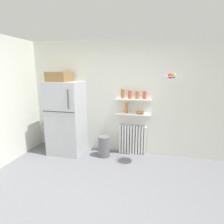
{
  "coord_description": "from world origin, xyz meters",
  "views": [
    {
      "loc": [
        0.75,
        -2.11,
        1.9
      ],
      "look_at": [
        -0.14,
        1.6,
        1.05
      ],
      "focal_mm": 29.38,
      "sensor_mm": 36.0,
      "label": 1
    }
  ],
  "objects_px": {
    "shelf_bowl": "(140,112)",
    "hanging_fruit_basket": "(172,76)",
    "vase": "(126,108)",
    "radiator": "(132,140)",
    "storage_jar_3": "(145,95)",
    "storage_jar_0": "(123,94)",
    "trash_bin": "(104,146)",
    "refrigerator": "(66,116)",
    "storage_jar_2": "(137,95)",
    "storage_jar_1": "(130,94)"
  },
  "relations": [
    {
      "from": "shelf_bowl",
      "to": "hanging_fruit_basket",
      "type": "distance_m",
      "value": 1.1
    },
    {
      "from": "vase",
      "to": "hanging_fruit_basket",
      "type": "distance_m",
      "value": 1.25
    },
    {
      "from": "radiator",
      "to": "storage_jar_3",
      "type": "distance_m",
      "value": 1.09
    },
    {
      "from": "storage_jar_0",
      "to": "trash_bin",
      "type": "relative_size",
      "value": 0.46
    },
    {
      "from": "refrigerator",
      "to": "radiator",
      "type": "height_order",
      "value": "refrigerator"
    },
    {
      "from": "refrigerator",
      "to": "vase",
      "type": "height_order",
      "value": "refrigerator"
    },
    {
      "from": "vase",
      "to": "storage_jar_2",
      "type": "bearing_deg",
      "value": 0.0
    },
    {
      "from": "storage_jar_2",
      "to": "storage_jar_3",
      "type": "xyz_separation_m",
      "value": [
        0.16,
        0.0,
        0.0
      ]
    },
    {
      "from": "vase",
      "to": "hanging_fruit_basket",
      "type": "bearing_deg",
      "value": -28.37
    },
    {
      "from": "vase",
      "to": "trash_bin",
      "type": "distance_m",
      "value": 1.0
    },
    {
      "from": "refrigerator",
      "to": "vase",
      "type": "distance_m",
      "value": 1.41
    },
    {
      "from": "radiator",
      "to": "storage_jar_3",
      "type": "relative_size",
      "value": 3.69
    },
    {
      "from": "shelf_bowl",
      "to": "hanging_fruit_basket",
      "type": "bearing_deg",
      "value": -39.36
    },
    {
      "from": "refrigerator",
      "to": "storage_jar_1",
      "type": "xyz_separation_m",
      "value": [
        1.45,
        0.23,
        0.52
      ]
    },
    {
      "from": "refrigerator",
      "to": "radiator",
      "type": "distance_m",
      "value": 1.65
    },
    {
      "from": "radiator",
      "to": "hanging_fruit_basket",
      "type": "relative_size",
      "value": 1.91
    },
    {
      "from": "refrigerator",
      "to": "storage_jar_3",
      "type": "height_order",
      "value": "refrigerator"
    },
    {
      "from": "storage_jar_3",
      "to": "vase",
      "type": "distance_m",
      "value": 0.5
    },
    {
      "from": "storage_jar_1",
      "to": "hanging_fruit_basket",
      "type": "relative_size",
      "value": 0.55
    },
    {
      "from": "shelf_bowl",
      "to": "trash_bin",
      "type": "height_order",
      "value": "shelf_bowl"
    },
    {
      "from": "trash_bin",
      "to": "hanging_fruit_basket",
      "type": "distance_m",
      "value": 2.08
    },
    {
      "from": "storage_jar_0",
      "to": "storage_jar_3",
      "type": "bearing_deg",
      "value": 0.0
    },
    {
      "from": "shelf_bowl",
      "to": "storage_jar_3",
      "type": "bearing_deg",
      "value": 0.0
    },
    {
      "from": "storage_jar_3",
      "to": "vase",
      "type": "bearing_deg",
      "value": 180.0
    },
    {
      "from": "storage_jar_2",
      "to": "vase",
      "type": "bearing_deg",
      "value": 180.0
    },
    {
      "from": "storage_jar_3",
      "to": "vase",
      "type": "xyz_separation_m",
      "value": [
        -0.4,
        0.0,
        -0.31
      ]
    },
    {
      "from": "trash_bin",
      "to": "hanging_fruit_basket",
      "type": "bearing_deg",
      "value": -9.14
    },
    {
      "from": "storage_jar_1",
      "to": "shelf_bowl",
      "type": "xyz_separation_m",
      "value": [
        0.23,
        0.0,
        -0.39
      ]
    },
    {
      "from": "refrigerator",
      "to": "storage_jar_0",
      "type": "bearing_deg",
      "value": 9.97
    },
    {
      "from": "storage_jar_0",
      "to": "shelf_bowl",
      "type": "height_order",
      "value": "storage_jar_0"
    },
    {
      "from": "radiator",
      "to": "vase",
      "type": "distance_m",
      "value": 0.77
    },
    {
      "from": "storage_jar_3",
      "to": "refrigerator",
      "type": "bearing_deg",
      "value": -172.7
    },
    {
      "from": "trash_bin",
      "to": "storage_jar_0",
      "type": "bearing_deg",
      "value": 36.09
    },
    {
      "from": "storage_jar_2",
      "to": "storage_jar_3",
      "type": "height_order",
      "value": "same"
    },
    {
      "from": "hanging_fruit_basket",
      "to": "trash_bin",
      "type": "bearing_deg",
      "value": 170.86
    },
    {
      "from": "storage_jar_1",
      "to": "storage_jar_3",
      "type": "xyz_separation_m",
      "value": [
        0.32,
        0.0,
        -0.01
      ]
    },
    {
      "from": "radiator",
      "to": "shelf_bowl",
      "type": "relative_size",
      "value": 4.44
    },
    {
      "from": "refrigerator",
      "to": "storage_jar_0",
      "type": "relative_size",
      "value": 8.6
    },
    {
      "from": "storage_jar_1",
      "to": "hanging_fruit_basket",
      "type": "distance_m",
      "value": 1.04
    },
    {
      "from": "storage_jar_2",
      "to": "trash_bin",
      "type": "xyz_separation_m",
      "value": [
        -0.69,
        -0.27,
        -1.16
      ]
    },
    {
      "from": "radiator",
      "to": "storage_jar_2",
      "type": "distance_m",
      "value": 1.06
    },
    {
      "from": "hanging_fruit_basket",
      "to": "storage_jar_3",
      "type": "bearing_deg",
      "value": 135.93
    },
    {
      "from": "storage_jar_0",
      "to": "vase",
      "type": "height_order",
      "value": "storage_jar_0"
    },
    {
      "from": "refrigerator",
      "to": "vase",
      "type": "relative_size",
      "value": 8.5
    },
    {
      "from": "radiator",
      "to": "trash_bin",
      "type": "xyz_separation_m",
      "value": [
        -0.61,
        -0.3,
        -0.1
      ]
    },
    {
      "from": "storage_jar_3",
      "to": "trash_bin",
      "type": "xyz_separation_m",
      "value": [
        -0.85,
        -0.27,
        -1.16
      ]
    },
    {
      "from": "storage_jar_1",
      "to": "trash_bin",
      "type": "xyz_separation_m",
      "value": [
        -0.53,
        -0.27,
        -1.17
      ]
    },
    {
      "from": "storage_jar_1",
      "to": "storage_jar_0",
      "type": "bearing_deg",
      "value": 180.0
    },
    {
      "from": "refrigerator",
      "to": "vase",
      "type": "xyz_separation_m",
      "value": [
        1.37,
        0.23,
        0.2
      ]
    },
    {
      "from": "refrigerator",
      "to": "trash_bin",
      "type": "height_order",
      "value": "refrigerator"
    }
  ]
}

